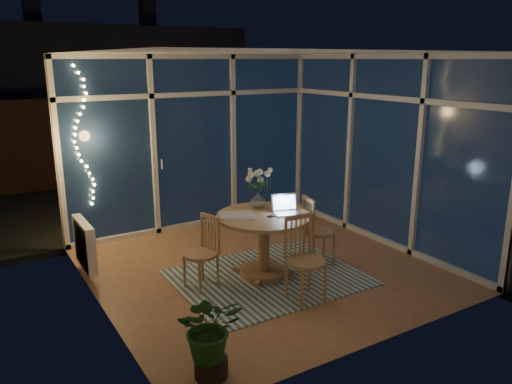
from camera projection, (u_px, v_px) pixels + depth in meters
floor at (263, 268)px, 6.25m from camera, size 4.00×4.00×0.00m
ceiling at (264, 53)px, 5.58m from camera, size 4.00×4.00×0.00m
wall_back at (193, 143)px, 7.56m from camera, size 4.00×0.04×2.60m
wall_front at (388, 208)px, 4.26m from camera, size 4.00×0.04×2.60m
wall_left at (92, 188)px, 4.91m from camera, size 0.04×4.00×2.60m
wall_right at (385, 151)px, 6.92m from camera, size 0.04×4.00×2.60m
window_wall_back at (194, 143)px, 7.53m from camera, size 4.00×0.10×2.60m
window_wall_right at (383, 151)px, 6.90m from camera, size 0.10×4.00×2.60m
radiator at (85, 245)px, 5.91m from camera, size 0.10×0.70×0.58m
fairy_lights at (82, 138)px, 6.58m from camera, size 0.24×0.10×1.85m
garden_patio at (159, 184)px, 10.64m from camera, size 12.00×6.00×0.10m
garden_fence at (125, 138)px, 10.56m from camera, size 11.00×0.08×1.80m
neighbour_roof at (98, 72)px, 12.85m from camera, size 7.00×3.00×2.20m
garden_shrubs at (118, 184)px, 8.54m from camera, size 0.90×0.90×0.90m
rug at (268, 277)px, 5.96m from camera, size 2.15×1.73×0.01m
dining_table at (264, 245)px, 5.94m from camera, size 1.13×1.13×0.76m
chair_left at (201, 253)px, 5.60m from camera, size 0.48×0.48×0.85m
chair_right at (319, 230)px, 6.27m from camera, size 0.50×0.50×0.90m
chair_front at (306, 260)px, 5.29m from camera, size 0.45×0.45×0.94m
laptop at (288, 204)px, 5.86m from camera, size 0.38×0.34×0.23m
flower_vase at (258, 199)px, 6.11m from camera, size 0.20×0.20×0.21m
bowl at (289, 207)px, 6.11m from camera, size 0.15×0.15×0.04m
newspapers at (237, 216)px, 5.80m from camera, size 0.45×0.39×0.01m
phone at (272, 216)px, 5.79m from camera, size 0.12×0.08×0.01m
potted_plant at (210, 335)px, 4.02m from camera, size 0.67×0.62×0.76m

